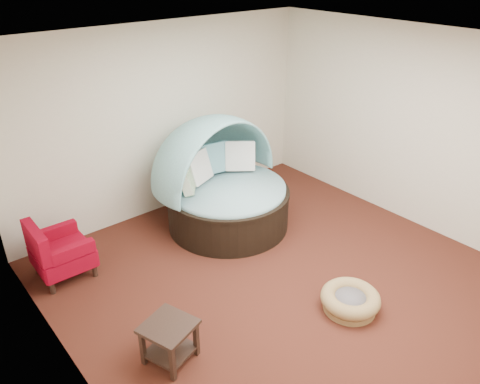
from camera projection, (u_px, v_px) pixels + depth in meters
floor at (279, 278)px, 5.83m from camera, size 5.00×5.00×0.00m
wall_back at (165, 120)px, 6.88m from camera, size 5.00×0.00×5.00m
wall_left at (63, 263)px, 3.76m from camera, size 0.00×5.00×5.00m
wall_right at (410, 128)px, 6.60m from camera, size 0.00×5.00×5.00m
ceiling at (291, 47)px, 4.53m from camera, size 5.00×5.00×0.00m
canopy_daybed at (223, 177)px, 6.67m from camera, size 2.03×1.96×1.62m
pet_basket at (350, 300)px, 5.28m from camera, size 0.78×0.78×0.23m
red_armchair at (58, 252)px, 5.71m from camera, size 0.67×0.68×0.78m
side_table at (169, 337)px, 4.55m from camera, size 0.58×0.58×0.44m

